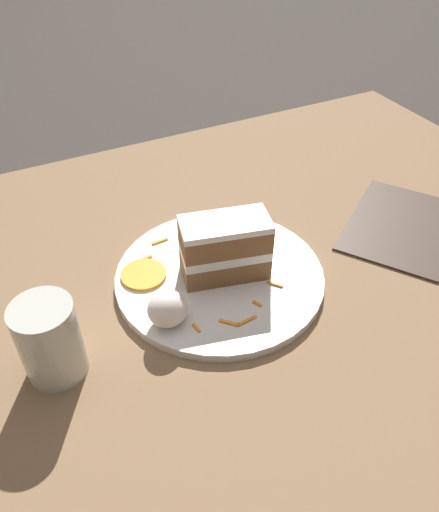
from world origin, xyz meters
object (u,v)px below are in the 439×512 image
object	(u,v)px
cake_slice	(225,248)
drinking_glass	(51,344)
cream_dollop	(168,309)
orange_garnish	(144,275)
menu_card	(401,225)
plate	(220,276)

from	to	relation	value
cake_slice	drinking_glass	bearing A→B (deg)	-65.16
cream_dollop	orange_garnish	size ratio (longest dim) A/B	0.81
drinking_glass	menu_card	xyz separation A→B (m)	(-0.57, -0.04, -0.04)
plate	drinking_glass	xyz separation A→B (m)	(0.24, 0.05, 0.04)
cake_slice	cream_dollop	world-z (taller)	cake_slice
drinking_glass	orange_garnish	bearing A→B (deg)	-146.15
orange_garnish	menu_card	bearing A→B (deg)	171.72
drinking_glass	menu_card	world-z (taller)	drinking_glass
plate	menu_card	bearing A→B (deg)	176.66
cake_slice	drinking_glass	world-z (taller)	same
drinking_glass	menu_card	distance (m)	0.57
plate	cake_slice	size ratio (longest dim) A/B	2.29
menu_card	plate	bearing A→B (deg)	-128.22
plate	cream_dollop	bearing A→B (deg)	28.57
orange_garnish	drinking_glass	distance (m)	0.18
drinking_glass	menu_card	bearing A→B (deg)	-176.45
plate	cake_slice	bearing A→B (deg)	164.42
cake_slice	drinking_glass	size ratio (longest dim) A/B	1.25
cake_slice	menu_card	size ratio (longest dim) A/B	0.58
plate	orange_garnish	size ratio (longest dim) A/B	4.62
drinking_glass	plate	bearing A→B (deg)	-167.48
menu_card	orange_garnish	bearing A→B (deg)	-133.16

